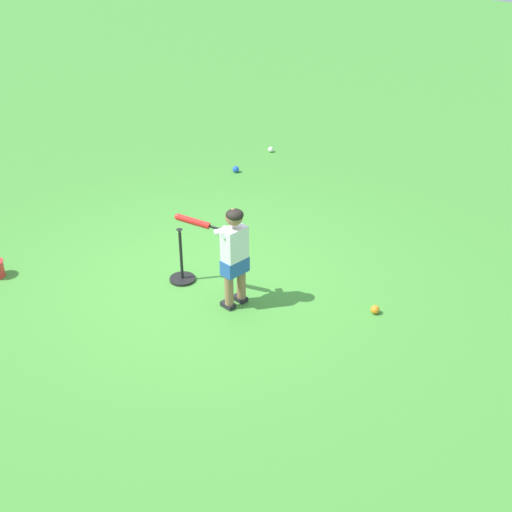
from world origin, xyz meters
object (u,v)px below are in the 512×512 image
Objects in this scene: play_ball_center_lawn at (271,149)px; play_ball_behind_batter at (375,310)px; play_ball_far_right at (236,169)px; batting_tee at (182,272)px; child_batter at (232,248)px.

play_ball_center_lawn is 4.64m from play_ball_behind_batter.
play_ball_behind_batter is (3.65, -1.60, -0.00)m from play_ball_far_right.
play_ball_center_lawn is 0.14× the size of batting_tee.
play_ball_center_lawn is at bearing 119.58° from batting_tee.
batting_tee reaches higher than play_ball_behind_batter.
play_ball_far_right is 0.16× the size of batting_tee.
child_batter is 1.56m from play_ball_behind_batter.
play_ball_far_right is 1.09× the size of play_ball_behind_batter.
play_ball_center_lawn is 0.89× the size of play_ball_far_right.
play_ball_behind_batter is at bearing 37.43° from child_batter.
child_batter is 3.57m from play_ball_far_right.
play_ball_far_right is (0.21, -0.98, 0.01)m from play_ball_center_lawn.
batting_tee is (-1.87, -0.94, 0.06)m from play_ball_behind_batter.
child_batter reaches higher than play_ball_behind_batter.
play_ball_behind_batter is (1.14, 0.88, -0.61)m from child_batter.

